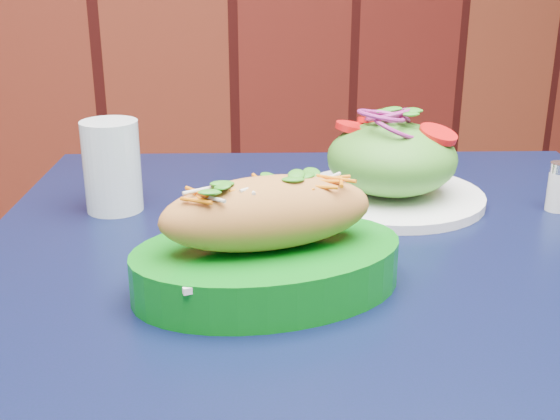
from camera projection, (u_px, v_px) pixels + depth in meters
name	position (u px, v px, depth m)	size (l,w,h in m)	color
cafe_table	(335.00, 320.00, 0.79)	(1.01, 1.01, 0.75)	black
banh_mi_basket	(268.00, 245.00, 0.66)	(0.27, 0.18, 0.12)	#087314
salad_plate	(391.00, 165.00, 0.90)	(0.24, 0.24, 0.12)	white
water_glass	(112.00, 166.00, 0.86)	(0.07, 0.07, 0.11)	silver
salt_shaker	(559.00, 187.00, 0.87)	(0.03, 0.03, 0.06)	white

